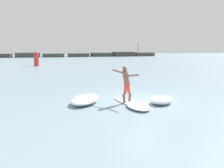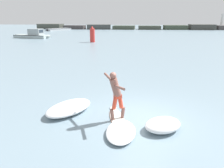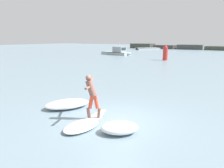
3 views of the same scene
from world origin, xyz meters
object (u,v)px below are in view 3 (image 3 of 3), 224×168
at_px(surfboard, 94,118).
at_px(surfer, 92,93).
at_px(small_boat_offshore, 148,49).
at_px(fishing_boat_near_jetty, 117,52).
at_px(channel_marker_buoy, 165,53).

bearing_deg(surfboard, surfer, -128.57).
bearing_deg(small_boat_offshore, surfer, -69.76).
xyz_separation_m(surfer, small_boat_offshore, (-20.08, 54.48, -0.83)).
relative_size(surfboard, fishing_boat_near_jetty, 0.30).
bearing_deg(channel_marker_buoy, surfer, -78.11).
distance_m(surfer, channel_marker_buoy, 26.62).
distance_m(surfer, small_boat_offshore, 58.07).
distance_m(surfboard, small_boat_offshore, 58.02).
relative_size(surfboard, channel_marker_buoy, 0.94).
height_order(surfboard, channel_marker_buoy, channel_marker_buoy).
distance_m(surfboard, fishing_boat_near_jetty, 36.21).
height_order(surfboard, fishing_boat_near_jetty, fishing_boat_near_jetty).
distance_m(fishing_boat_near_jetty, small_boat_offshore, 22.85).
relative_size(surfboard, small_boat_offshore, 0.28).
distance_m(small_boat_offshore, channel_marker_buoy, 31.97).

